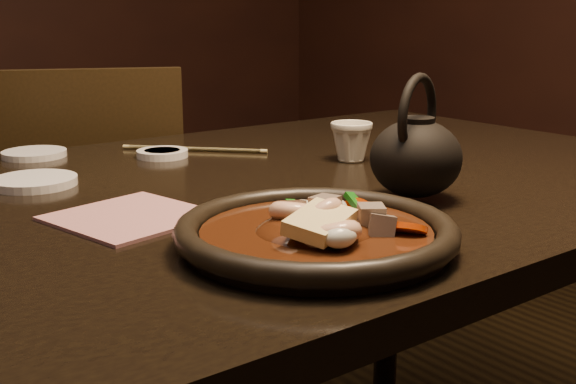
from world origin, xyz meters
TOP-DOWN VIEW (x-y plane):
  - table at (0.00, 0.00)m, footprint 1.60×0.90m
  - chair at (0.07, 0.66)m, footprint 0.55×0.55m
  - plate at (-0.06, -0.28)m, footprint 0.30×0.30m
  - stirfry at (-0.06, -0.28)m, footprint 0.16×0.18m
  - soy_dish at (0.04, 0.26)m, footprint 0.09×0.09m
  - saucer_left at (-0.20, 0.18)m, footprint 0.12×0.12m
  - saucer_right at (-0.13, 0.40)m, footprint 0.11×0.11m
  - tea_cup at (0.28, 0.04)m, footprint 0.08×0.08m
  - chopsticks at (0.11, 0.27)m, footprint 0.19×0.20m
  - napkin at (-0.17, -0.06)m, footprint 0.20×0.20m
  - teapot at (0.18, -0.20)m, footprint 0.15×0.12m

SIDE VIEW (x-z plane):
  - chair at x=0.07m, z-range 0.04..0.92m
  - table at x=0.00m, z-range 0.30..1.05m
  - napkin at x=-0.17m, z-range 0.75..0.75m
  - chopsticks at x=0.11m, z-range 0.75..0.76m
  - saucer_right at x=-0.13m, z-range 0.75..0.76m
  - saucer_left at x=-0.20m, z-range 0.75..0.76m
  - soy_dish at x=0.04m, z-range 0.75..0.76m
  - plate at x=-0.06m, z-range 0.75..0.78m
  - stirfry at x=-0.06m, z-range 0.74..0.80m
  - tea_cup at x=0.28m, z-range 0.75..0.82m
  - teapot at x=0.18m, z-range 0.73..0.89m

